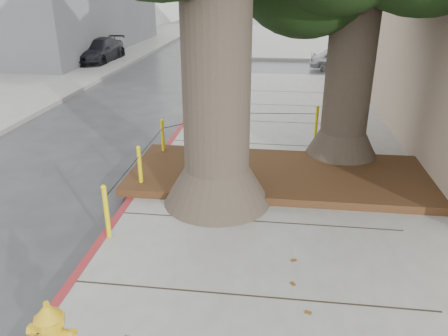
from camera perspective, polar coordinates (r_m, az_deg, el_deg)
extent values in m
plane|color=#28282B|center=(6.28, -1.67, -17.02)|extent=(140.00, 140.00, 0.00)
cube|color=slate|center=(35.34, 16.36, 15.86)|extent=(16.00, 20.00, 0.15)
cube|color=maroon|center=(8.71, -12.26, -4.55)|extent=(0.14, 26.00, 0.16)
cube|color=black|center=(9.44, 7.37, -0.89)|extent=(6.40, 2.60, 0.16)
cone|color=#4C3F33|center=(8.31, -0.90, -2.12)|extent=(2.04, 2.04, 0.70)
cylinder|color=#4C3F33|center=(7.66, -1.00, 11.74)|extent=(1.20, 1.20, 4.22)
cone|color=#4C3F33|center=(10.66, 15.06, 2.91)|extent=(1.77, 1.77, 0.70)
cylinder|color=#4C3F33|center=(10.19, 16.13, 12.54)|extent=(1.04, 1.04, 3.84)
cylinder|color=#D8C20C|center=(7.37, -15.09, -5.62)|extent=(0.08, 0.08, 0.90)
sphere|color=#D8C20C|center=(7.17, -15.45, -2.47)|extent=(0.09, 0.09, 0.09)
cylinder|color=#D8C20C|center=(8.88, -10.91, -0.12)|extent=(0.08, 0.08, 0.90)
sphere|color=#D8C20C|center=(8.72, -11.13, 2.60)|extent=(0.09, 0.09, 0.09)
cylinder|color=#D8C20C|center=(10.48, -7.98, 3.75)|extent=(0.08, 0.08, 0.90)
sphere|color=#D8C20C|center=(10.35, -8.12, 6.10)|extent=(0.09, 0.09, 0.09)
cylinder|color=#D8C20C|center=(11.62, 1.12, 5.91)|extent=(0.08, 0.08, 0.90)
sphere|color=#D8C20C|center=(11.49, 1.14, 8.06)|extent=(0.09, 0.09, 0.09)
cylinder|color=#D8C20C|center=(11.79, 11.97, 5.67)|extent=(0.08, 0.08, 0.90)
sphere|color=#D8C20C|center=(11.67, 12.15, 7.78)|extent=(0.09, 0.09, 0.09)
cylinder|color=black|center=(8.00, -12.96, -0.87)|extent=(0.02, 1.80, 0.02)
cylinder|color=black|center=(9.58, -9.43, 3.48)|extent=(0.02, 1.80, 0.02)
cylinder|color=black|center=(10.93, -3.24, 6.24)|extent=(1.51, 1.51, 0.02)
cylinder|color=black|center=(11.58, 6.65, 7.09)|extent=(2.20, 0.22, 0.02)
cylinder|color=gold|center=(5.18, -21.85, -17.99)|extent=(0.34, 0.34, 0.08)
cone|color=gold|center=(5.11, -22.03, -17.07)|extent=(0.31, 0.31, 0.16)
cylinder|color=gold|center=(5.05, -22.21, -16.18)|extent=(0.06, 0.06, 0.06)
cylinder|color=gold|center=(5.35, -23.03, -18.95)|extent=(0.16, 0.11, 0.10)
cylinder|color=gold|center=(5.21, -20.10, -19.65)|extent=(0.16, 0.11, 0.10)
imported|color=#A4A3A8|center=(22.80, 15.26, 13.56)|extent=(3.24, 1.47, 1.08)
imported|color=maroon|center=(25.97, 24.86, 13.41)|extent=(3.51, 1.63, 1.11)
imported|color=black|center=(24.97, -16.15, 14.48)|extent=(1.88, 4.44, 1.28)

